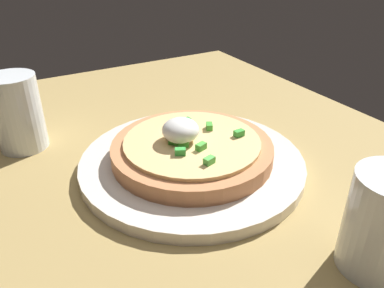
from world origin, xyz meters
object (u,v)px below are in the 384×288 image
object	(u,v)px
plate	(192,163)
pizza	(191,148)
cup_near	(18,116)
cup_far	(384,227)

from	to	relation	value
plate	pizza	xyz separation A→B (cm)	(0.03, 0.07, 2.15)
pizza	cup_near	world-z (taller)	cup_near
cup_near	cup_far	xyz separation A→B (cm)	(-39.44, -24.24, -0.33)
plate	cup_far	xyz separation A→B (cm)	(-22.68, -6.28, 3.69)
cup_near	cup_far	size ratio (longest dim) A/B	1.09
pizza	cup_near	distance (cm)	24.56
cup_near	cup_far	world-z (taller)	cup_near
pizza	cup_far	xyz separation A→B (cm)	(-22.72, -6.35, 1.54)
plate	pizza	distance (cm)	2.15
plate	cup_far	size ratio (longest dim) A/B	2.96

